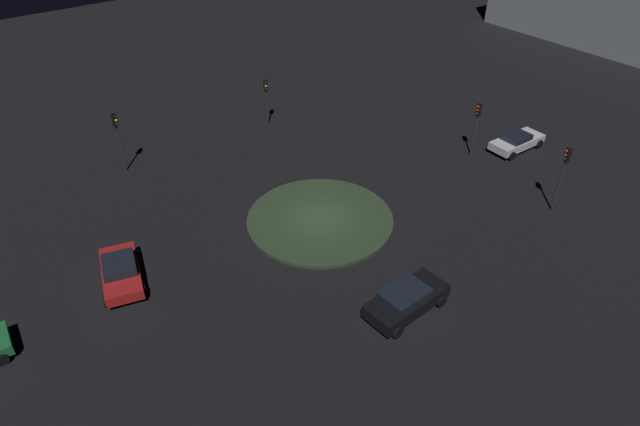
# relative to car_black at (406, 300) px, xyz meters

# --- Properties ---
(ground_plane) EXTENTS (116.56, 116.56, 0.00)m
(ground_plane) POSITION_rel_car_black_xyz_m (1.40, 8.72, -0.79)
(ground_plane) COLOR black
(roundabout_island) EXTENTS (9.13, 9.13, 0.23)m
(roundabout_island) POSITION_rel_car_black_xyz_m (1.40, 8.72, -0.68)
(roundabout_island) COLOR #2D4228
(roundabout_island) RESTS_ON ground_plane
(car_black) EXTENTS (4.55, 2.21, 1.49)m
(car_black) POSITION_rel_car_black_xyz_m (0.00, 0.00, 0.00)
(car_black) COLOR black
(car_black) RESTS_ON ground_plane
(car_white) EXTENTS (4.52, 2.22, 1.32)m
(car_white) POSITION_rel_car_black_xyz_m (18.70, 6.64, -0.09)
(car_white) COLOR white
(car_white) RESTS_ON ground_plane
(car_red) EXTENTS (3.10, 4.70, 1.37)m
(car_red) POSITION_rel_car_black_xyz_m (-10.38, 11.04, -0.07)
(car_red) COLOR red
(car_red) RESTS_ON ground_plane
(traffic_light_southeast) EXTENTS (0.40, 0.37, 4.49)m
(traffic_light_southeast) POSITION_rel_car_black_xyz_m (13.77, 0.42, 2.38)
(traffic_light_southeast) COLOR #2D2D2D
(traffic_light_southeast) RESTS_ON ground_plane
(traffic_light_east) EXTENTS (0.36, 0.31, 4.11)m
(traffic_light_east) POSITION_rel_car_black_xyz_m (15.37, 8.21, 2.13)
(traffic_light_east) COLOR #2D2D2D
(traffic_light_east) RESTS_ON ground_plane
(traffic_light_north) EXTENTS (0.36, 0.39, 3.83)m
(traffic_light_north) POSITION_rel_car_black_xyz_m (6.34, 21.82, 1.94)
(traffic_light_north) COLOR #2D2D2D
(traffic_light_north) RESTS_ON ground_plane
(traffic_light_northwest) EXTENTS (0.37, 0.40, 4.40)m
(traffic_light_northwest) POSITION_rel_car_black_xyz_m (-5.66, 22.06, 2.33)
(traffic_light_northwest) COLOR #2D2D2D
(traffic_light_northwest) RESTS_ON ground_plane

